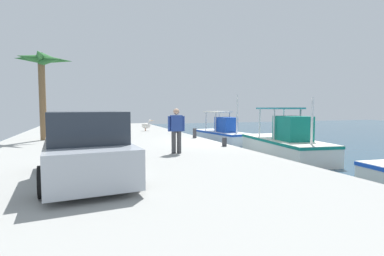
{
  "coord_description": "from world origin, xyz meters",
  "views": [
    {
      "loc": [
        12.87,
        -6.01,
        2.45
      ],
      "look_at": [
        -4.87,
        0.5,
        1.12
      ],
      "focal_mm": 27.0,
      "sensor_mm": 36.0,
      "label": 1
    }
  ],
  "objects": [
    {
      "name": "mooring_bollard_second",
      "position": [
        -1.85,
        -0.45,
        1.06
      ],
      "size": [
        0.2,
        0.2,
        0.53
      ],
      "primitive_type": "cylinder",
      "color": "#333338",
      "rests_on": "quay_pier"
    },
    {
      "name": "parked_car",
      "position": [
        5.76,
        -6.04,
        1.52
      ],
      "size": [
        4.24,
        2.16,
        1.57
      ],
      "color": "black",
      "rests_on": "quay_pier"
    },
    {
      "name": "quay_pier",
      "position": [
        0.0,
        -5.0,
        0.4
      ],
      "size": [
        36.0,
        10.0,
        0.8
      ],
      "primitive_type": "cube",
      "color": "#9E9E99",
      "rests_on": "ground"
    },
    {
      "name": "palm_tree",
      "position": [
        -3.47,
        -7.98,
        4.55
      ],
      "size": [
        3.22,
        2.74,
        4.43
      ],
      "color": "brown",
      "rests_on": "quay_pier"
    },
    {
      "name": "mooring_bollard_third",
      "position": [
        1.78,
        -0.45,
        0.99
      ],
      "size": [
        0.2,
        0.2,
        0.38
      ],
      "primitive_type": "cylinder",
      "color": "#333338",
      "rests_on": "quay_pier"
    },
    {
      "name": "fisherman_standing",
      "position": [
        2.93,
        -2.96,
        1.69
      ],
      "size": [
        0.28,
        0.62,
        1.62
      ],
      "color": "#3F3F42",
      "rests_on": "quay_pier"
    },
    {
      "name": "mooring_bollard_nearest",
      "position": [
        -5.36,
        -0.45,
        1.07
      ],
      "size": [
        0.22,
        0.22,
        0.54
      ],
      "primitive_type": "cylinder",
      "color": "#333338",
      "rests_on": "quay_pier"
    },
    {
      "name": "fishing_boat_nearest",
      "position": [
        -5.47,
        2.95,
        0.61
      ],
      "size": [
        5.41,
        2.2,
        3.28
      ],
      "color": "white",
      "rests_on": "ground"
    },
    {
      "name": "fishing_boat_second",
      "position": [
        1.3,
        3.09,
        0.7
      ],
      "size": [
        6.12,
        2.85,
        2.88
      ],
      "color": "silver",
      "rests_on": "ground"
    },
    {
      "name": "pelican",
      "position": [
        -7.62,
        -1.99,
        1.2
      ],
      "size": [
        0.4,
        0.95,
        0.82
      ],
      "color": "tan",
      "rests_on": "quay_pier"
    }
  ]
}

